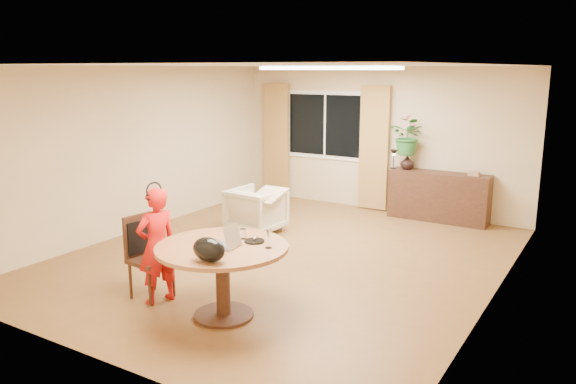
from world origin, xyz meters
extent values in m
plane|color=brown|center=(0.00, 0.00, 0.00)|extent=(6.50, 6.50, 0.00)
plane|color=white|center=(0.00, 0.00, 2.60)|extent=(6.50, 6.50, 0.00)
plane|color=tan|center=(0.00, 3.25, 1.30)|extent=(5.50, 0.00, 5.50)
plane|color=tan|center=(-2.75, 0.00, 1.30)|extent=(0.00, 6.50, 6.50)
plane|color=tan|center=(2.75, 0.00, 1.30)|extent=(0.00, 6.50, 6.50)
cube|color=white|center=(-1.10, 3.23, 1.50)|extent=(1.70, 0.02, 1.30)
cube|color=black|center=(-1.10, 3.22, 1.50)|extent=(1.55, 0.01, 1.15)
cube|color=white|center=(-1.10, 3.22, 1.50)|extent=(0.04, 0.01, 1.15)
cube|color=olive|center=(-2.15, 3.15, 1.15)|extent=(0.55, 0.08, 2.25)
cube|color=olive|center=(-0.05, 3.15, 1.15)|extent=(0.55, 0.08, 2.25)
cube|color=white|center=(0.00, 1.20, 2.57)|extent=(2.20, 0.35, 0.05)
cylinder|color=brown|center=(0.43, -1.95, 0.76)|extent=(1.38, 1.38, 0.04)
cylinder|color=black|center=(0.43, -1.95, 0.37)|extent=(0.15, 0.15, 0.74)
cylinder|color=black|center=(0.43, -1.95, 0.02)|extent=(0.63, 0.63, 0.03)
imported|color=#B51E0D|center=(-0.42, -2.02, 0.65)|extent=(0.55, 0.43, 1.31)
imported|color=beige|center=(-1.05, 0.82, 0.36)|extent=(0.81, 0.83, 0.72)
cube|color=black|center=(1.22, 3.01, 0.42)|extent=(1.68, 0.41, 0.84)
imported|color=black|center=(0.63, 3.01, 0.96)|extent=(0.26, 0.26, 0.25)
imported|color=#366626|center=(0.64, 3.01, 1.42)|extent=(0.67, 0.60, 0.66)
camera|label=1|loc=(3.87, -6.30, 2.56)|focal=35.00mm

